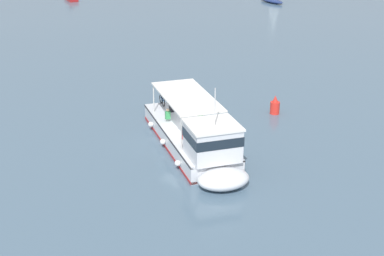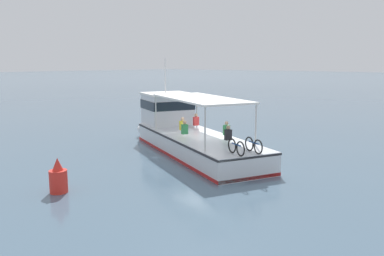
# 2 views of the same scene
# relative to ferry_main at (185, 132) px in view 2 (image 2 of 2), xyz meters

# --- Properties ---
(ground_plane) EXTENTS (400.00, 400.00, 0.00)m
(ground_plane) POSITION_rel_ferry_main_xyz_m (-1.75, 0.51, -1.02)
(ground_plane) COLOR slate
(ferry_main) EXTENTS (12.88, 7.95, 5.32)m
(ferry_main) POSITION_rel_ferry_main_xyz_m (0.00, 0.00, 0.00)
(ferry_main) COLOR silver
(ferry_main) RESTS_ON ground
(channel_buoy) EXTENTS (0.70, 0.70, 1.40)m
(channel_buoy) POSITION_rel_ferry_main_xyz_m (-1.58, 9.11, -0.45)
(channel_buoy) COLOR red
(channel_buoy) RESTS_ON ground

